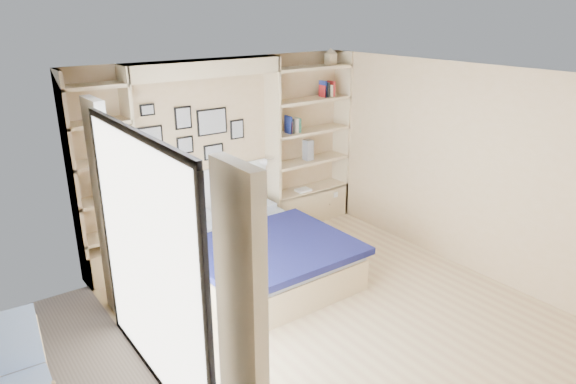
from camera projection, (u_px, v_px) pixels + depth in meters
ground at (330, 308)px, 5.60m from camera, size 4.50×4.50×0.00m
room_shell at (225, 185)px, 6.17m from camera, size 4.50×4.50×4.50m
bed at (254, 253)px, 6.22m from camera, size 1.82×2.24×1.07m
photo_gallery at (191, 132)px, 6.49m from camera, size 1.48×0.02×0.82m
reading_lamps at (212, 172)px, 6.58m from camera, size 1.92×0.12×0.15m
shelf_decor at (301, 112)px, 7.25m from camera, size 3.53×0.23×2.03m
deck_chair at (17, 364)px, 4.18m from camera, size 0.49×0.76×0.74m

